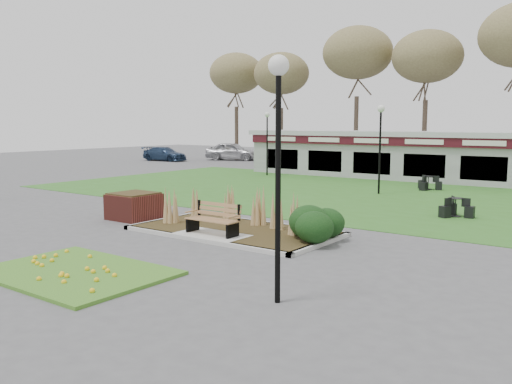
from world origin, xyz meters
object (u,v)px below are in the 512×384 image
Objects in this scene: lamp_post_far_left at (267,129)px; car_silver at (232,151)px; food_pavilion at (433,156)px; bistro_set_b at (455,210)px; lamp_post_near_right at (278,125)px; lamp_post_mid_right at (380,129)px; brick_planter at (134,206)px; car_black at (303,155)px; car_blue at (165,154)px; bistro_set_c at (428,185)px; park_bench at (214,218)px.

lamp_post_far_left is 14.96m from car_silver.
food_pavilion is at bearing -130.87° from car_silver.
food_pavilion is at bearing 111.95° from bistro_set_b.
lamp_post_near_right is 1.09× the size of lamp_post_mid_right.
lamp_post_mid_right reaches higher than bistro_set_b.
car_black reaches higher than brick_planter.
lamp_post_far_left is 10.80m from car_black.
car_silver reaches higher than car_blue.
bistro_set_c is at bearing -109.98° from car_blue.
park_bench is 6.70m from lamp_post_near_right.
bistro_set_b is 0.30× the size of car_black.
brick_planter is 0.35× the size of car_black.
bistro_set_b is (4.87, -4.38, -2.85)m from lamp_post_mid_right.
lamp_post_mid_right is 19.65m from car_black.
car_blue is (-29.81, 14.51, 0.37)m from bistro_set_b.
car_silver reaches higher than park_bench.
lamp_post_mid_right is at bearing 107.03° from lamp_post_near_right.
brick_planter is at bearing -150.94° from car_black.
lamp_post_mid_right is at bearing -127.49° from car_black.
lamp_post_far_left is at bearing -163.20° from food_pavilion.
lamp_post_far_left reaches higher than car_silver.
bistro_set_b is (4.76, -11.80, -1.23)m from food_pavilion.
lamp_post_near_right is 3.55× the size of bistro_set_c.
car_black is (-14.48, 11.47, 0.46)m from bistro_set_c.
bistro_set_c is at bearing 115.31° from bistro_set_b.
car_black is at bearing 132.15° from lamp_post_mid_right.
park_bench is 0.40× the size of lamp_post_mid_right.
bistro_set_b is 8.15m from bistro_set_c.
lamp_post_far_left is 0.95× the size of car_black.
bistro_set_b is (-0.04, 11.66, -3.14)m from lamp_post_near_right.
lamp_post_near_right is at bearing -54.52° from lamp_post_far_left.
lamp_post_far_left is 3.14× the size of bistro_set_c.
food_pavilion is at bearing 101.56° from lamp_post_near_right.
lamp_post_mid_right is at bearing -90.88° from food_pavilion.
lamp_post_near_right reaches higher than park_bench.
car_black is (-13.09, 14.46, -2.39)m from lamp_post_mid_right.
bistro_set_c is 0.30× the size of car_black.
lamp_post_far_left is (-9.82, -2.96, 1.52)m from food_pavilion.
car_black is at bearing 116.27° from park_bench.
lamp_post_far_left is at bearing -115.22° from car_blue.
bistro_set_b is at bearing -68.05° from food_pavilion.
lamp_post_mid_right is (4.29, 11.54, 2.63)m from brick_planter.
car_black is 1.01× the size of car_blue.
lamp_post_near_right reaches higher than car_silver.
park_bench is 0.35× the size of car_silver.
park_bench is 1.13× the size of brick_planter.
bistro_set_c is (-3.48, 7.36, 0.00)m from bistro_set_b.
lamp_post_mid_right is (-0.11, -7.42, 1.63)m from food_pavilion.
brick_planter is at bearing -169.99° from car_silver.
food_pavilion reaches higher than brick_planter.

